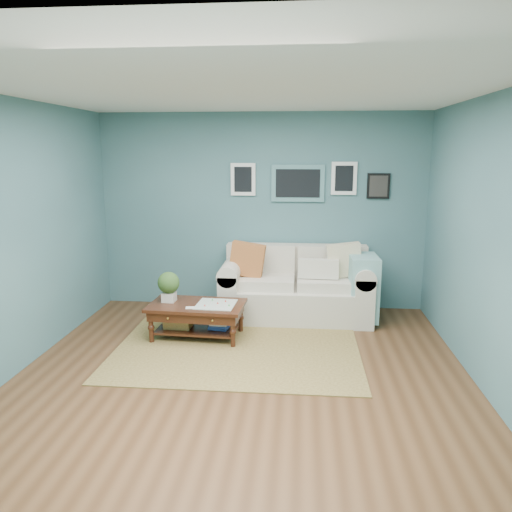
# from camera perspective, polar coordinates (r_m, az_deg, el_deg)

# --- Properties ---
(room_shell) EXTENTS (5.00, 5.02, 2.70)m
(room_shell) POSITION_cam_1_polar(r_m,az_deg,el_deg) (4.56, -1.65, 1.49)
(room_shell) COLOR brown
(room_shell) RESTS_ON ground
(area_rug) EXTENTS (2.71, 2.17, 0.01)m
(area_rug) POSITION_cam_1_polar(r_m,az_deg,el_deg) (5.76, -2.07, -10.31)
(area_rug) COLOR brown
(area_rug) RESTS_ON ground
(loveseat) EXTENTS (2.02, 0.92, 1.04)m
(loveseat) POSITION_cam_1_polar(r_m,az_deg,el_deg) (6.66, 5.33, -3.47)
(loveseat) COLOR beige
(loveseat) RESTS_ON ground
(coffee_table) EXTENTS (1.15, 0.71, 0.78)m
(coffee_table) POSITION_cam_1_polar(r_m,az_deg,el_deg) (5.99, -7.31, -6.05)
(coffee_table) COLOR black
(coffee_table) RESTS_ON ground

